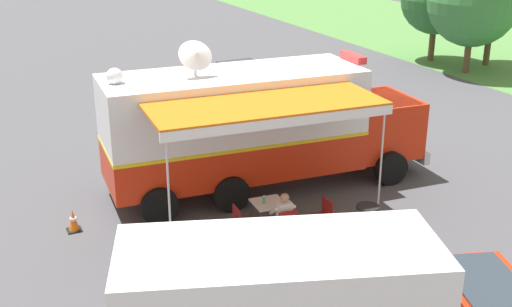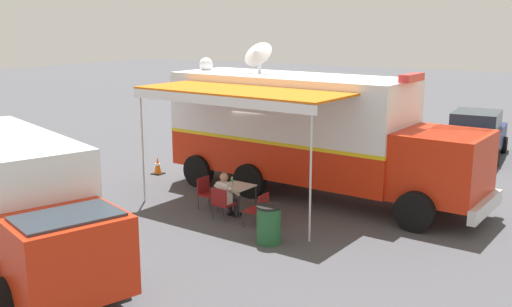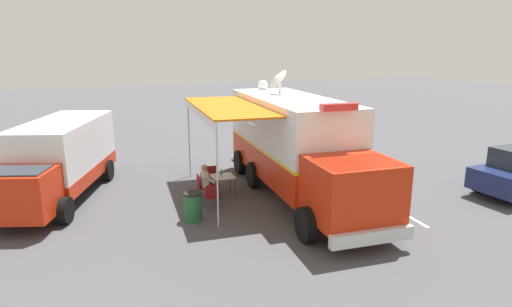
{
  "view_description": "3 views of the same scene",
  "coord_description": "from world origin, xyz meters",
  "px_view_note": "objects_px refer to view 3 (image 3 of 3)",
  "views": [
    {
      "loc": [
        15.79,
        -6.78,
        7.68
      ],
      "look_at": [
        0.31,
        0.54,
        1.16
      ],
      "focal_mm": 45.28,
      "sensor_mm": 36.0,
      "label": 1
    },
    {
      "loc": [
        15.31,
        8.34,
        5.0
      ],
      "look_at": [
        2.24,
        0.23,
        1.6
      ],
      "focal_mm": 41.66,
      "sensor_mm": 36.0,
      "label": 2
    },
    {
      "loc": [
        6.81,
        14.06,
        5.25
      ],
      "look_at": [
        1.31,
        -0.08,
        1.48
      ],
      "focal_mm": 29.92,
      "sensor_mm": 36.0,
      "label": 3
    }
  ],
  "objects_px": {
    "trash_bin": "(193,207)",
    "traffic_cone": "(235,155)",
    "water_bottle": "(221,172)",
    "support_truck": "(60,160)",
    "folding_table": "(223,177)",
    "folding_chair_at_table": "(202,185)",
    "folding_chair_beside_table": "(211,176)",
    "folding_chair_spare_by_truck": "(212,194)",
    "seated_responder": "(207,181)",
    "command_truck": "(296,143)"
  },
  "relations": [
    {
      "from": "folding_chair_spare_by_truck",
      "to": "support_truck",
      "type": "bearing_deg",
      "value": -33.4
    },
    {
      "from": "water_bottle",
      "to": "folding_chair_beside_table",
      "type": "bearing_deg",
      "value": -75.43
    },
    {
      "from": "folding_table",
      "to": "folding_chair_at_table",
      "type": "distance_m",
      "value": 0.82
    },
    {
      "from": "water_bottle",
      "to": "traffic_cone",
      "type": "height_order",
      "value": "water_bottle"
    },
    {
      "from": "folding_chair_spare_by_truck",
      "to": "support_truck",
      "type": "distance_m",
      "value": 5.7
    },
    {
      "from": "folding_chair_beside_table",
      "to": "folding_chair_spare_by_truck",
      "type": "bearing_deg",
      "value": 75.1
    },
    {
      "from": "water_bottle",
      "to": "trash_bin",
      "type": "distance_m",
      "value": 2.61
    },
    {
      "from": "folding_table",
      "to": "water_bottle",
      "type": "height_order",
      "value": "water_bottle"
    },
    {
      "from": "water_bottle",
      "to": "seated_responder",
      "type": "relative_size",
      "value": 0.18
    },
    {
      "from": "water_bottle",
      "to": "trash_bin",
      "type": "bearing_deg",
      "value": 53.21
    },
    {
      "from": "folding_table",
      "to": "traffic_cone",
      "type": "relative_size",
      "value": 1.47
    },
    {
      "from": "folding_chair_beside_table",
      "to": "seated_responder",
      "type": "distance_m",
      "value": 1.04
    },
    {
      "from": "folding_chair_spare_by_truck",
      "to": "traffic_cone",
      "type": "bearing_deg",
      "value": -115.65
    },
    {
      "from": "seated_responder",
      "to": "command_truck",
      "type": "bearing_deg",
      "value": 164.95
    },
    {
      "from": "folding_table",
      "to": "folding_chair_at_table",
      "type": "bearing_deg",
      "value": 5.6
    },
    {
      "from": "command_truck",
      "to": "folding_table",
      "type": "bearing_deg",
      "value": -20.39
    },
    {
      "from": "folding_chair_beside_table",
      "to": "folding_chair_spare_by_truck",
      "type": "distance_m",
      "value": 2.09
    },
    {
      "from": "trash_bin",
      "to": "traffic_cone",
      "type": "distance_m",
      "value": 7.37
    },
    {
      "from": "command_truck",
      "to": "support_truck",
      "type": "relative_size",
      "value": 1.36
    },
    {
      "from": "trash_bin",
      "to": "support_truck",
      "type": "xyz_separation_m",
      "value": [
        3.88,
        -3.86,
        0.93
      ]
    },
    {
      "from": "folding_chair_at_table",
      "to": "support_truck",
      "type": "xyz_separation_m",
      "value": [
        4.64,
        -2.01,
        0.87
      ]
    },
    {
      "from": "water_bottle",
      "to": "seated_responder",
      "type": "xyz_separation_m",
      "value": [
        0.6,
        0.23,
        -0.18
      ]
    },
    {
      "from": "seated_responder",
      "to": "folding_table",
      "type": "bearing_deg",
      "value": -171.5
    },
    {
      "from": "folding_chair_spare_by_truck",
      "to": "folding_table",
      "type": "bearing_deg",
      "value": -122.08
    },
    {
      "from": "folding_table",
      "to": "support_truck",
      "type": "height_order",
      "value": "support_truck"
    },
    {
      "from": "folding_chair_spare_by_truck",
      "to": "seated_responder",
      "type": "distance_m",
      "value": 1.1
    },
    {
      "from": "seated_responder",
      "to": "water_bottle",
      "type": "bearing_deg",
      "value": -159.1
    },
    {
      "from": "command_truck",
      "to": "traffic_cone",
      "type": "distance_m",
      "value": 5.72
    },
    {
      "from": "command_truck",
      "to": "support_truck",
      "type": "distance_m",
      "value": 8.44
    },
    {
      "from": "trash_bin",
      "to": "traffic_cone",
      "type": "xyz_separation_m",
      "value": [
        -3.56,
        -6.46,
        -0.18
      ]
    },
    {
      "from": "folding_chair_spare_by_truck",
      "to": "traffic_cone",
      "type": "relative_size",
      "value": 1.5
    },
    {
      "from": "command_truck",
      "to": "water_bottle",
      "type": "xyz_separation_m",
      "value": [
        2.5,
        -1.06,
        -1.11
      ]
    },
    {
      "from": "water_bottle",
      "to": "support_truck",
      "type": "xyz_separation_m",
      "value": [
        5.43,
        -1.79,
        0.55
      ]
    },
    {
      "from": "water_bottle",
      "to": "folding_chair_at_table",
      "type": "height_order",
      "value": "water_bottle"
    },
    {
      "from": "folding_chair_at_table",
      "to": "traffic_cone",
      "type": "xyz_separation_m",
      "value": [
        -2.8,
        -4.61,
        -0.23
      ]
    },
    {
      "from": "command_truck",
      "to": "folding_chair_at_table",
      "type": "distance_m",
      "value": 3.68
    },
    {
      "from": "water_bottle",
      "to": "folding_chair_at_table",
      "type": "relative_size",
      "value": 0.26
    },
    {
      "from": "folding_chair_beside_table",
      "to": "seated_responder",
      "type": "bearing_deg",
      "value": 66.22
    },
    {
      "from": "folding_chair_beside_table",
      "to": "folding_chair_spare_by_truck",
      "type": "xyz_separation_m",
      "value": [
        0.54,
        2.02,
        0.0
      ]
    },
    {
      "from": "seated_responder",
      "to": "traffic_cone",
      "type": "relative_size",
      "value": 2.16
    },
    {
      "from": "water_bottle",
      "to": "folding_chair_at_table",
      "type": "distance_m",
      "value": 0.88
    },
    {
      "from": "water_bottle",
      "to": "folding_chair_beside_table",
      "type": "height_order",
      "value": "water_bottle"
    },
    {
      "from": "command_truck",
      "to": "trash_bin",
      "type": "relative_size",
      "value": 10.59
    },
    {
      "from": "water_bottle",
      "to": "trash_bin",
      "type": "relative_size",
      "value": 0.25
    },
    {
      "from": "trash_bin",
      "to": "folding_chair_spare_by_truck",
      "type": "bearing_deg",
      "value": -137.37
    },
    {
      "from": "water_bottle",
      "to": "folding_chair_spare_by_truck",
      "type": "bearing_deg",
      "value": 61.1
    },
    {
      "from": "seated_responder",
      "to": "support_truck",
      "type": "xyz_separation_m",
      "value": [
        4.83,
        -2.02,
        0.73
      ]
    },
    {
      "from": "seated_responder",
      "to": "traffic_cone",
      "type": "height_order",
      "value": "seated_responder"
    },
    {
      "from": "folding_chair_at_table",
      "to": "trash_bin",
      "type": "height_order",
      "value": "trash_bin"
    },
    {
      "from": "trash_bin",
      "to": "seated_responder",
      "type": "bearing_deg",
      "value": -117.23
    }
  ]
}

